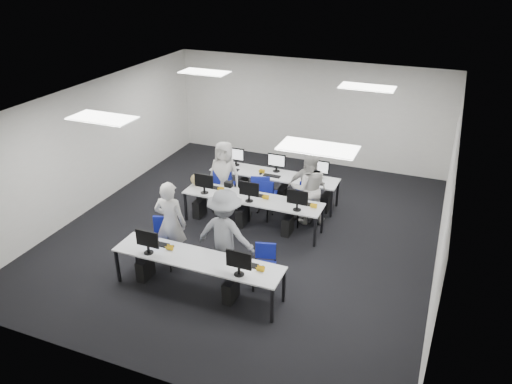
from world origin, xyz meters
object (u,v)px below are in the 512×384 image
at_px(chair_1, 264,274).
at_px(student_3, 307,187).
at_px(photographer, 225,234).
at_px(chair_7, 306,209).
at_px(student_1, 309,188).
at_px(desk_front, 197,260).
at_px(chair_4, 308,212).
at_px(chair_6, 267,200).
at_px(chair_5, 225,192).
at_px(student_0, 171,223).
at_px(chair_2, 223,197).
at_px(desk_mid, 252,200).
at_px(student_2, 224,175).
at_px(chair_3, 259,205).
at_px(chair_0, 163,251).

height_order(chair_1, student_3, student_3).
bearing_deg(photographer, chair_1, 176.69).
bearing_deg(chair_7, student_1, -46.24).
xyz_separation_m(desk_front, chair_7, (1.02, 3.40, -0.42)).
height_order(chair_4, student_1, student_1).
bearing_deg(chair_6, student_1, -15.23).
distance_m(chair_5, chair_6, 1.10).
height_order(chair_5, chair_6, chair_5).
relative_size(chair_5, photographer, 0.54).
bearing_deg(chair_6, photographer, -92.95).
xyz_separation_m(desk_front, photographer, (0.24, 0.70, 0.22)).
xyz_separation_m(chair_1, student_3, (-0.08, 2.92, 0.48)).
bearing_deg(chair_1, student_3, 77.29).
bearing_deg(chair_5, student_1, -15.90).
height_order(chair_7, student_0, student_0).
bearing_deg(chair_2, student_3, -4.96).
relative_size(desk_mid, chair_6, 3.76).
relative_size(desk_front, student_3, 2.16).
height_order(desk_front, chair_7, chair_7).
bearing_deg(photographer, student_3, -102.54).
bearing_deg(student_1, chair_5, -26.38).
bearing_deg(student_2, chair_1, -51.83).
xyz_separation_m(desk_mid, chair_3, (-0.02, 0.48, -0.38)).
distance_m(student_0, student_3, 3.45).
bearing_deg(chair_0, chair_1, -11.13).
distance_m(chair_0, chair_2, 2.62).
bearing_deg(desk_front, chair_0, 153.29).
distance_m(chair_4, chair_6, 1.13).
xyz_separation_m(chair_5, photographer, (1.30, -2.69, 0.59)).
xyz_separation_m(chair_6, student_0, (-0.97, -2.77, 0.62)).
height_order(chair_6, chair_7, chair_6).
bearing_deg(photographer, student_0, 2.95).
xyz_separation_m(chair_3, student_2, (-0.99, 0.22, 0.53)).
bearing_deg(chair_7, chair_3, -156.86).
bearing_deg(photographer, desk_front, 73.40).
bearing_deg(desk_mid, chair_1, -61.89).
bearing_deg(chair_4, desk_front, -123.18).
relative_size(desk_mid, chair_5, 3.32).
bearing_deg(chair_2, chair_5, 88.47).
bearing_deg(student_0, student_3, -129.32).
height_order(desk_front, chair_1, chair_1).
relative_size(desk_front, chair_7, 3.84).
bearing_deg(chair_6, chair_0, -117.88).
xyz_separation_m(desk_mid, student_2, (-1.01, 0.70, 0.15)).
height_order(chair_0, chair_5, chair_0).
distance_m(desk_front, chair_3, 3.10).
distance_m(chair_3, photographer, 2.46).
bearing_deg(desk_mid, chair_0, -117.44).
height_order(desk_mid, chair_5, chair_5).
height_order(chair_0, chair_1, chair_0).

